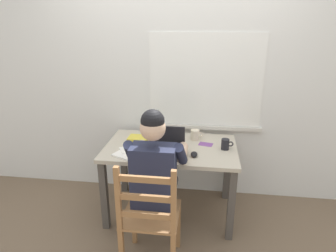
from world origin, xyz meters
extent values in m
plane|color=brown|center=(0.00, 0.00, 0.00)|extent=(8.00, 8.00, 0.00)
cube|color=silver|center=(0.00, 0.46, 1.30)|extent=(6.00, 0.04, 2.60)
cube|color=white|center=(0.30, 0.43, 1.26)|extent=(1.13, 0.01, 0.94)
cube|color=beige|center=(0.30, 0.43, 0.78)|extent=(1.19, 0.06, 0.04)
cube|color=#BCB29E|center=(0.00, 0.00, 0.70)|extent=(1.23, 0.75, 0.03)
cube|color=#4C4742|center=(-0.56, -0.33, 0.34)|extent=(0.06, 0.06, 0.69)
cube|color=#4C4742|center=(0.56, -0.33, 0.34)|extent=(0.06, 0.06, 0.69)
cube|color=#4C4742|center=(-0.56, 0.33, 0.34)|extent=(0.06, 0.06, 0.69)
cube|color=#4C4742|center=(0.56, 0.33, 0.34)|extent=(0.06, 0.06, 0.69)
cube|color=#232842|center=(-0.06, -0.56, 0.71)|extent=(0.34, 0.20, 0.50)
sphere|color=#DBB293|center=(-0.06, -0.56, 1.10)|extent=(0.19, 0.19, 0.19)
sphere|color=black|center=(-0.06, -0.56, 1.16)|extent=(0.17, 0.17, 0.17)
cube|color=black|center=(-0.06, -0.47, 1.14)|extent=(0.13, 0.10, 0.01)
cylinder|color=#38383D|center=(-0.15, -0.36, 0.46)|extent=(0.13, 0.40, 0.13)
cylinder|color=#38383D|center=(0.03, -0.36, 0.46)|extent=(0.13, 0.40, 0.13)
cylinder|color=#38383D|center=(-0.15, -0.16, 0.23)|extent=(0.10, 0.10, 0.46)
cylinder|color=#38383D|center=(0.03, -0.16, 0.23)|extent=(0.10, 0.10, 0.46)
cylinder|color=#232842|center=(-0.26, -0.47, 0.86)|extent=(0.10, 0.25, 0.25)
cylinder|color=#DBB293|center=(-0.26, -0.24, 0.77)|extent=(0.07, 0.28, 0.07)
sphere|color=#DBB293|center=(-0.25, -0.10, 0.77)|extent=(0.08, 0.08, 0.08)
cylinder|color=#232842|center=(0.14, -0.47, 0.86)|extent=(0.10, 0.25, 0.25)
cylinder|color=#DBB293|center=(0.14, -0.24, 0.77)|extent=(0.07, 0.28, 0.07)
sphere|color=#DBB293|center=(0.13, -0.10, 0.77)|extent=(0.08, 0.08, 0.08)
cube|color=olive|center=(-0.06, -0.68, 0.45)|extent=(0.42, 0.42, 0.02)
cube|color=olive|center=(0.13, -0.49, 0.22)|extent=(0.04, 0.04, 0.44)
cube|color=olive|center=(-0.25, -0.49, 0.22)|extent=(0.04, 0.04, 0.44)
cube|color=olive|center=(0.13, -0.87, 0.70)|extent=(0.04, 0.04, 0.48)
cube|color=olive|center=(-0.25, -0.87, 0.70)|extent=(0.04, 0.04, 0.48)
cube|color=olive|center=(-0.06, -0.87, 0.58)|extent=(0.36, 0.02, 0.04)
cube|color=olive|center=(-0.06, -0.87, 0.72)|extent=(0.36, 0.02, 0.04)
cube|color=olive|center=(-0.06, -0.87, 0.86)|extent=(0.36, 0.02, 0.04)
cube|color=#232328|center=(-0.03, -0.20, 0.73)|extent=(0.33, 0.23, 0.02)
cube|color=#38383D|center=(-0.03, -0.20, 0.74)|extent=(0.29, 0.17, 0.00)
cube|color=#232328|center=(-0.03, -0.05, 0.84)|extent=(0.33, 0.07, 0.22)
cube|color=#99A8B2|center=(-0.03, -0.05, 0.84)|extent=(0.29, 0.05, 0.18)
ellipsoid|color=black|center=(0.23, -0.18, 0.74)|extent=(0.06, 0.10, 0.03)
cylinder|color=beige|center=(0.22, 0.19, 0.77)|extent=(0.09, 0.09, 0.10)
torus|color=beige|center=(0.27, 0.19, 0.78)|extent=(0.05, 0.01, 0.05)
cylinder|color=black|center=(0.01, 0.07, 0.76)|extent=(0.09, 0.09, 0.09)
torus|color=black|center=(0.06, 0.07, 0.77)|extent=(0.05, 0.01, 0.05)
cylinder|color=black|center=(0.50, 0.00, 0.77)|extent=(0.07, 0.07, 0.10)
torus|color=black|center=(0.55, 0.00, 0.77)|extent=(0.05, 0.01, 0.05)
cube|color=gray|center=(-0.33, 0.04, 0.73)|extent=(0.21, 0.16, 0.03)
cube|color=gold|center=(-0.32, 0.06, 0.76)|extent=(0.20, 0.15, 0.03)
cube|color=white|center=(-0.37, -0.25, 0.73)|extent=(0.25, 0.23, 0.01)
cube|color=white|center=(-0.34, -0.14, 0.73)|extent=(0.26, 0.23, 0.02)
cube|color=#7A4293|center=(0.33, 0.09, 0.72)|extent=(0.15, 0.12, 0.00)
camera|label=1|loc=(0.31, -2.52, 1.84)|focal=31.51mm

